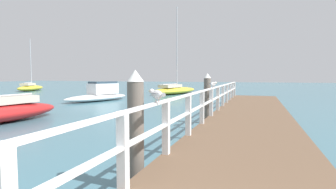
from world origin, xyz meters
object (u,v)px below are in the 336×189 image
seagull_foreground (157,94)px  boat_5 (175,90)px  dock_piling_far (207,98)px  boat_3 (30,88)px  boat_1 (99,94)px  seagull_background (213,84)px  dock_piling_near (136,129)px

seagull_foreground → boat_5: boat_5 is taller
seagull_foreground → dock_piling_far: bearing=41.3°
seagull_foreground → boat_3: size_ratio=0.06×
boat_1 → boat_5: bearing=88.4°
dock_piling_far → seagull_background: dock_piling_far is taller
seagull_background → dock_piling_near: bearing=-72.3°
dock_piling_far → boat_1: 11.93m
dock_piling_far → boat_5: 17.36m
dock_piling_near → seagull_foreground: 0.72m
seagull_background → boat_5: 18.36m
dock_piling_near → dock_piling_far: (0.00, 6.62, 0.00)m
boat_1 → boat_3: (-15.94, 8.60, -0.08)m
boat_5 → boat_3: bearing=-162.3°
dock_piling_near → seagull_background: size_ratio=4.45×
seagull_foreground → boat_5: bearing=54.8°
dock_piling_near → seagull_background: bearing=86.2°
dock_piling_near → seagull_foreground: size_ratio=5.07×
dock_piling_far → seagull_background: 1.15m
seagull_foreground → seagull_background: same height
boat_1 → boat_3: boat_3 is taller
dock_piling_near → boat_3: size_ratio=0.31×
boat_1 → boat_5: size_ratio=0.64×
dock_piling_near → seagull_background: 5.77m
boat_1 → boat_3: size_ratio=0.89×
dock_piling_near → boat_1: bearing=125.6°
dock_piling_far → boat_3: (-25.65, 15.52, -0.61)m
dock_piling_far → seagull_foreground: size_ratio=5.07×
boat_5 → seagull_background: bearing=-52.1°
dock_piling_near → boat_5: (-6.46, 22.71, -0.60)m
seagull_background → boat_3: (-26.03, 16.42, -1.22)m
dock_piling_far → boat_1: size_ratio=0.35×
dock_piling_near → seagull_foreground: (0.37, 0.04, 0.61)m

